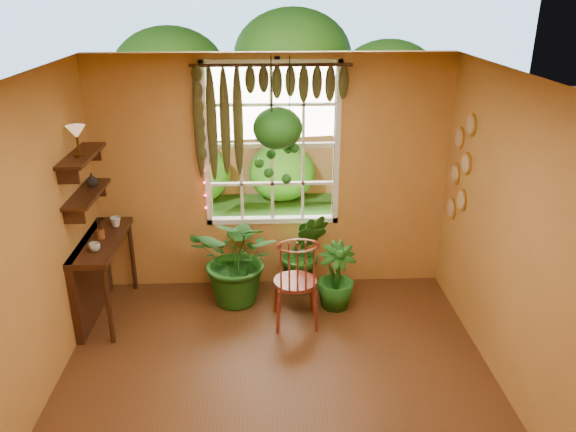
# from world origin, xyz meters

# --- Properties ---
(floor) EXTENTS (4.50, 4.50, 0.00)m
(floor) POSITION_xyz_m (0.00, 0.00, 0.00)
(floor) COLOR #5E2E1B
(floor) RESTS_ON ground
(ceiling) EXTENTS (4.50, 4.50, 0.00)m
(ceiling) POSITION_xyz_m (0.00, 0.00, 2.70)
(ceiling) COLOR white
(ceiling) RESTS_ON wall_back
(wall_back) EXTENTS (4.00, 0.00, 4.00)m
(wall_back) POSITION_xyz_m (0.00, 2.25, 1.35)
(wall_back) COLOR #C88D44
(wall_back) RESTS_ON floor
(wall_left) EXTENTS (0.00, 4.50, 4.50)m
(wall_left) POSITION_xyz_m (-2.00, 0.00, 1.35)
(wall_left) COLOR #C88D44
(wall_left) RESTS_ON floor
(wall_right) EXTENTS (0.00, 4.50, 4.50)m
(wall_right) POSITION_xyz_m (2.00, 0.00, 1.35)
(wall_right) COLOR #C88D44
(wall_right) RESTS_ON floor
(window) EXTENTS (1.52, 0.10, 1.86)m
(window) POSITION_xyz_m (0.00, 2.28, 1.70)
(window) COLOR white
(window) RESTS_ON wall_back
(valance_vine) EXTENTS (1.70, 0.12, 1.10)m
(valance_vine) POSITION_xyz_m (-0.08, 2.16, 2.28)
(valance_vine) COLOR #381A0F
(valance_vine) RESTS_ON window
(string_lights) EXTENTS (0.03, 0.03, 1.54)m
(string_lights) POSITION_xyz_m (-0.76, 2.19, 1.75)
(string_lights) COLOR #FF2633
(string_lights) RESTS_ON window
(wall_plates) EXTENTS (0.04, 0.32, 1.10)m
(wall_plates) POSITION_xyz_m (1.98, 1.79, 1.55)
(wall_plates) COLOR beige
(wall_plates) RESTS_ON wall_right
(counter_ledge) EXTENTS (0.40, 1.20, 0.90)m
(counter_ledge) POSITION_xyz_m (-1.91, 1.60, 0.55)
(counter_ledge) COLOR #381A0F
(counter_ledge) RESTS_ON floor
(shelf_lower) EXTENTS (0.25, 0.90, 0.04)m
(shelf_lower) POSITION_xyz_m (-1.88, 1.60, 1.40)
(shelf_lower) COLOR #381A0F
(shelf_lower) RESTS_ON wall_left
(shelf_upper) EXTENTS (0.25, 0.90, 0.04)m
(shelf_upper) POSITION_xyz_m (-1.88, 1.60, 1.80)
(shelf_upper) COLOR #381A0F
(shelf_upper) RESTS_ON wall_left
(backyard) EXTENTS (14.00, 10.00, 12.00)m
(backyard) POSITION_xyz_m (0.24, 6.87, 1.28)
(backyard) COLOR #225418
(backyard) RESTS_ON ground
(windsor_chair) EXTENTS (0.48, 0.51, 1.22)m
(windsor_chair) POSITION_xyz_m (0.22, 1.32, 0.35)
(windsor_chair) COLOR maroon
(windsor_chair) RESTS_ON floor
(potted_plant_left) EXTENTS (1.21, 1.13, 1.09)m
(potted_plant_left) POSITION_xyz_m (-0.38, 1.80, 0.54)
(potted_plant_left) COLOR #174D14
(potted_plant_left) RESTS_ON floor
(potted_plant_mid) EXTENTS (0.56, 0.46, 0.99)m
(potted_plant_mid) POSITION_xyz_m (0.35, 2.02, 0.50)
(potted_plant_mid) COLOR #174D14
(potted_plant_mid) RESTS_ON floor
(potted_plant_right) EXTENTS (0.49, 0.49, 0.76)m
(potted_plant_right) POSITION_xyz_m (0.68, 1.64, 0.38)
(potted_plant_right) COLOR #174D14
(potted_plant_right) RESTS_ON floor
(hanging_basket) EXTENTS (0.51, 0.51, 1.30)m
(hanging_basket) POSITION_xyz_m (0.06, 1.94, 1.92)
(hanging_basket) COLOR black
(hanging_basket) RESTS_ON ceiling
(cup_a) EXTENTS (0.14, 0.14, 0.09)m
(cup_a) POSITION_xyz_m (-1.78, 1.31, 0.94)
(cup_a) COLOR silver
(cup_a) RESTS_ON counter_ledge
(cup_b) EXTENTS (0.12, 0.12, 0.11)m
(cup_b) POSITION_xyz_m (-1.72, 1.93, 0.95)
(cup_b) COLOR beige
(cup_b) RESTS_ON counter_ledge
(brush_jar) EXTENTS (0.08, 0.08, 0.29)m
(brush_jar) POSITION_xyz_m (-1.80, 1.62, 1.01)
(brush_jar) COLOR brown
(brush_jar) RESTS_ON counter_ledge
(shelf_vase) EXTENTS (0.14, 0.14, 0.14)m
(shelf_vase) POSITION_xyz_m (-1.87, 1.79, 1.49)
(shelf_vase) COLOR #B2AD99
(shelf_vase) RESTS_ON shelf_lower
(tiffany_lamp) EXTENTS (0.18, 0.18, 0.30)m
(tiffany_lamp) POSITION_xyz_m (-1.86, 1.49, 2.04)
(tiffany_lamp) COLOR #503617
(tiffany_lamp) RESTS_ON shelf_upper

